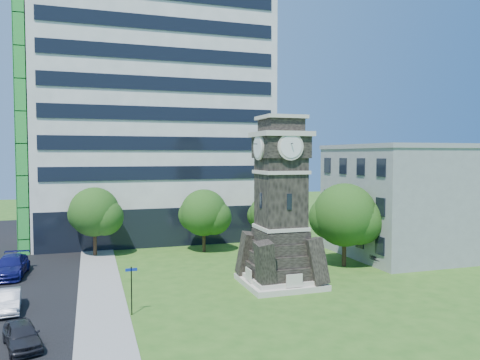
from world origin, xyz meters
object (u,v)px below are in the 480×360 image
object	(u,v)px
car_street_south	(22,335)
car_east_lot	(402,257)
park_bench	(314,278)
clock_tower	(281,212)
car_street_north	(11,266)
car_street_mid	(8,301)
street_sign	(131,285)

from	to	relation	value
car_street_south	car_east_lot	xyz separation A→B (m)	(28.50, 8.67, 0.11)
car_street_south	park_bench	size ratio (longest dim) A/B	2.04
car_street_south	clock_tower	bearing A→B (deg)	6.05
car_street_north	park_bench	size ratio (longest dim) A/B	3.02
car_street_north	car_east_lot	bearing A→B (deg)	-8.70
car_street_mid	car_east_lot	distance (m)	30.13
park_bench	street_sign	distance (m)	13.43
clock_tower	park_bench	size ratio (longest dim) A/B	6.77
car_street_mid	street_sign	world-z (taller)	street_sign
car_street_mid	park_bench	distance (m)	20.17
park_bench	car_street_north	bearing A→B (deg)	150.00
car_east_lot	park_bench	bearing A→B (deg)	105.26
park_bench	car_east_lot	bearing A→B (deg)	10.73
car_street_south	car_street_north	size ratio (longest dim) A/B	0.68
park_bench	street_sign	xyz separation A→B (m)	(-13.13, -2.48, 1.30)
clock_tower	car_street_mid	world-z (taller)	clock_tower
clock_tower	car_street_north	bearing A→B (deg)	155.98
car_street_south	car_east_lot	world-z (taller)	car_east_lot
car_street_south	park_bench	distance (m)	19.48
car_street_mid	park_bench	bearing A→B (deg)	-7.05
park_bench	street_sign	world-z (taller)	street_sign
park_bench	car_street_mid	bearing A→B (deg)	172.35
park_bench	street_sign	bearing A→B (deg)	-175.67
street_sign	car_east_lot	bearing A→B (deg)	12.40
clock_tower	street_sign	size ratio (longest dim) A/B	4.27
car_street_south	car_street_mid	world-z (taller)	car_street_mid
clock_tower	car_street_mid	size ratio (longest dim) A/B	3.18
clock_tower	car_street_south	distance (m)	18.22
car_street_mid	car_east_lot	size ratio (longest dim) A/B	0.72
car_street_mid	car_street_north	distance (m)	8.94
car_street_north	car_east_lot	size ratio (longest dim) A/B	1.02
car_street_mid	car_east_lot	bearing A→B (deg)	-0.86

